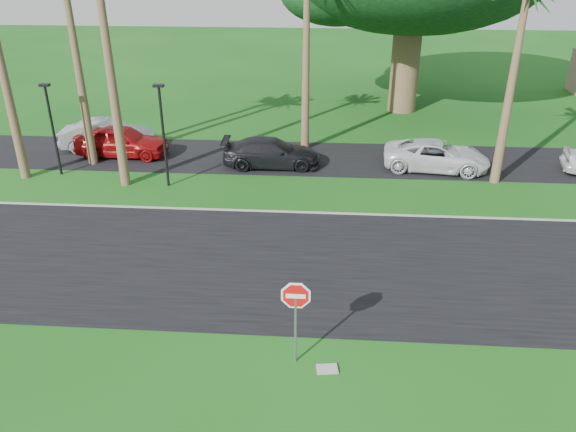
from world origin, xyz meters
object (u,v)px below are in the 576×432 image
(car_silver, at_px, (107,135))
(car_dark, at_px, (271,153))
(stop_sign_near, at_px, (296,306))
(car_red, at_px, (122,141))
(car_minivan, at_px, (436,156))

(car_silver, relative_size, car_dark, 0.99)
(stop_sign_near, bearing_deg, car_red, 123.02)
(car_dark, relative_size, car_minivan, 0.95)
(car_silver, xyz_separation_m, car_minivan, (16.98, -1.69, -0.08))
(car_silver, bearing_deg, car_minivan, -101.41)
(car_silver, distance_m, car_dark, 9.13)
(stop_sign_near, distance_m, car_dark, 14.44)
(car_red, bearing_deg, stop_sign_near, -146.08)
(stop_sign_near, height_order, car_dark, stop_sign_near)
(stop_sign_near, distance_m, car_silver, 19.50)
(stop_sign_near, xyz_separation_m, car_red, (-9.85, 15.16, -0.97))
(car_dark, bearing_deg, car_red, 80.78)
(car_red, distance_m, car_minivan, 15.87)
(stop_sign_near, height_order, car_red, stop_sign_near)
(car_minivan, bearing_deg, car_red, 93.88)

